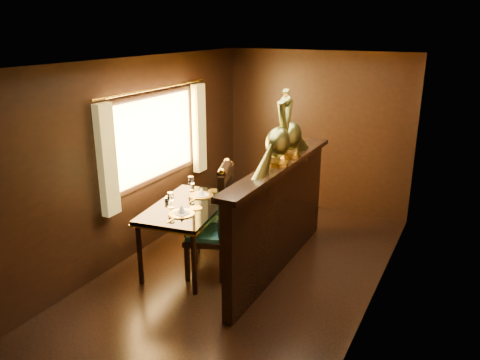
{
  "coord_description": "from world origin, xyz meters",
  "views": [
    {
      "loc": [
        2.29,
        -4.47,
        2.86
      ],
      "look_at": [
        -0.22,
        0.31,
        1.06
      ],
      "focal_mm": 35.0,
      "sensor_mm": 36.0,
      "label": 1
    }
  ],
  "objects_px": {
    "chair_left": "(218,218)",
    "peacock_right": "(291,124)",
    "chair_right": "(222,206)",
    "peacock_left": "(278,129)",
    "dining_table": "(188,210)"
  },
  "relations": [
    {
      "from": "chair_left",
      "to": "peacock_right",
      "type": "relative_size",
      "value": 1.71
    },
    {
      "from": "chair_right",
      "to": "peacock_left",
      "type": "bearing_deg",
      "value": -27.06
    },
    {
      "from": "chair_left",
      "to": "peacock_left",
      "type": "xyz_separation_m",
      "value": [
        0.59,
        0.33,
        1.05
      ]
    },
    {
      "from": "dining_table",
      "to": "peacock_right",
      "type": "distance_m",
      "value": 1.61
    },
    {
      "from": "peacock_right",
      "to": "chair_right",
      "type": "bearing_deg",
      "value": -170.3
    },
    {
      "from": "peacock_left",
      "to": "peacock_right",
      "type": "relative_size",
      "value": 1.02
    },
    {
      "from": "peacock_left",
      "to": "peacock_right",
      "type": "distance_m",
      "value": 0.37
    },
    {
      "from": "chair_left",
      "to": "dining_table",
      "type": "bearing_deg",
      "value": 154.37
    },
    {
      "from": "dining_table",
      "to": "peacock_left",
      "type": "bearing_deg",
      "value": 7.3
    },
    {
      "from": "dining_table",
      "to": "chair_right",
      "type": "xyz_separation_m",
      "value": [
        0.17,
        0.52,
        -0.1
      ]
    },
    {
      "from": "peacock_left",
      "to": "dining_table",
      "type": "bearing_deg",
      "value": -164.07
    },
    {
      "from": "dining_table",
      "to": "peacock_left",
      "type": "distance_m",
      "value": 1.5
    },
    {
      "from": "chair_left",
      "to": "peacock_right",
      "type": "distance_m",
      "value": 1.39
    },
    {
      "from": "chair_right",
      "to": "peacock_right",
      "type": "relative_size",
      "value": 1.47
    },
    {
      "from": "dining_table",
      "to": "peacock_right",
      "type": "height_order",
      "value": "peacock_right"
    }
  ]
}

